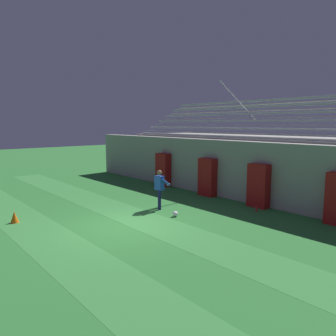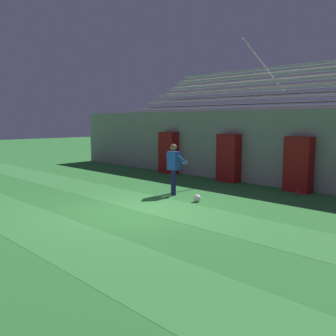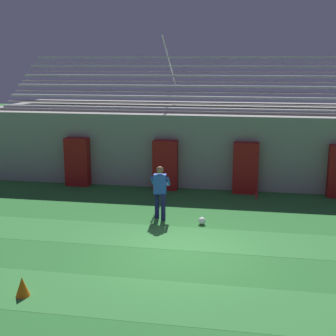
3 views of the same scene
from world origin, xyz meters
TOP-DOWN VIEW (x-y plane):
  - ground_plane at (0.00, 0.00)m, footprint 80.00×80.00m
  - turf_stripe_mid at (0.00, -2.49)m, footprint 28.00×1.75m
  - turf_stripe_far at (0.00, 1.01)m, footprint 28.00×1.75m
  - back_wall at (0.00, 6.50)m, footprint 24.00×0.60m
  - padding_pillar_gate_left at (-1.50, 5.95)m, footprint 0.92×0.44m
  - padding_pillar_gate_right at (1.50, 5.95)m, footprint 0.92×0.44m
  - padding_pillar_far_left at (-4.98, 5.95)m, footprint 0.92×0.44m
  - bleacher_stand at (-0.00, 9.19)m, footprint 18.00×4.75m
  - goalkeeper at (-1.05, 2.52)m, footprint 0.60×0.58m
  - soccer_ball at (0.27, 2.22)m, footprint 0.22×0.22m
  - traffic_cone at (-2.95, -2.79)m, footprint 0.30×0.30m
  - water_bottle at (1.92, 5.25)m, footprint 0.07×0.07m

SIDE VIEW (x-z plane):
  - ground_plane at x=0.00m, z-range 0.00..0.00m
  - turf_stripe_mid at x=0.00m, z-range 0.00..0.01m
  - turf_stripe_far at x=0.00m, z-range 0.00..0.01m
  - soccer_ball at x=0.27m, z-range 0.00..0.22m
  - water_bottle at x=1.92m, z-range 0.00..0.24m
  - traffic_cone at x=-2.95m, z-range 0.00..0.42m
  - padding_pillar_gate_left at x=-1.50m, z-range 0.00..1.89m
  - padding_pillar_gate_right at x=1.50m, z-range 0.00..1.89m
  - padding_pillar_far_left at x=-4.98m, z-range 0.00..1.89m
  - goalkeeper at x=-1.05m, z-range 0.12..1.79m
  - back_wall at x=0.00m, z-range 0.00..2.80m
  - bleacher_stand at x=0.00m, z-range -1.40..4.42m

